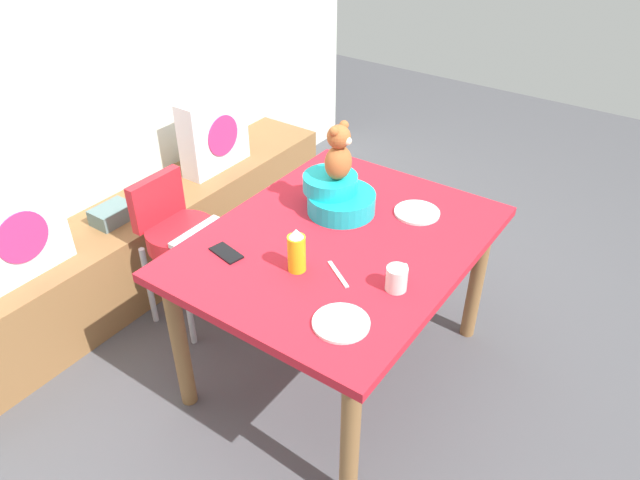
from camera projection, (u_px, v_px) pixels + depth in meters
ground_plane at (337, 364)px, 2.88m from camera, size 8.00×8.00×0.00m
back_wall at (76, 39)px, 2.87m from camera, size 4.40×0.10×2.60m
window_bench at (151, 240)px, 3.35m from camera, size 2.60×0.44×0.46m
pillow_floral_left at (13, 232)px, 2.61m from camera, size 0.44×0.15×0.44m
pillow_floral_right at (214, 133)px, 3.46m from camera, size 0.44×0.15×0.44m
book_stack at (112, 214)px, 3.06m from camera, size 0.20×0.14×0.08m
dining_table at (339, 256)px, 2.52m from camera, size 1.31×1.03×0.74m
highchair at (179, 234)px, 2.88m from camera, size 0.34×0.45×0.79m
infant_seat_teal at (338, 196)px, 2.60m from camera, size 0.30×0.33×0.16m
teddy_bear at (339, 153)px, 2.49m from camera, size 0.13×0.12×0.25m
ketchup_bottle at (297, 251)px, 2.24m from camera, size 0.07×0.07×0.18m
coffee_mug at (397, 278)px, 2.17m from camera, size 0.12×0.08×0.09m
dinner_plate_near at (341, 323)px, 2.03m from camera, size 0.20×0.20×0.01m
dinner_plate_far at (417, 212)px, 2.61m from camera, size 0.20×0.20×0.01m
cell_phone at (226, 253)px, 2.37m from camera, size 0.10×0.15×0.01m
table_fork at (338, 274)px, 2.26m from camera, size 0.11×0.15×0.01m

